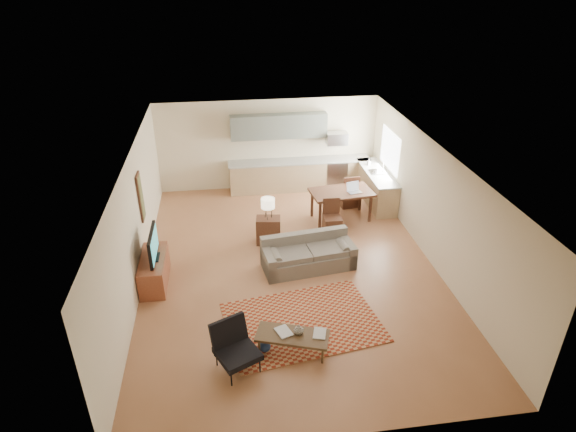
{
  "coord_description": "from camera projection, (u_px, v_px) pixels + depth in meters",
  "views": [
    {
      "loc": [
        -1.32,
        -9.06,
        6.17
      ],
      "look_at": [
        0.0,
        0.3,
        1.15
      ],
      "focal_mm": 30.0,
      "sensor_mm": 36.0,
      "label": 1
    }
  ],
  "objects": [
    {
      "name": "soap_bottle",
      "position": [
        369.0,
        162.0,
        13.96
      ],
      "size": [
        0.13,
        0.13,
        0.19
      ],
      "primitive_type": "imported",
      "rotation": [
        0.0,
        0.0,
        0.26
      ],
      "color": "beige",
      "rests_on": "kitchen_counter_right"
    },
    {
      "name": "laptop",
      "position": [
        355.0,
        188.0,
        12.53
      ],
      "size": [
        0.39,
        0.33,
        0.26
      ],
      "primitive_type": null,
      "rotation": [
        0.0,
        0.0,
        0.23
      ],
      "color": "#A5A8AD",
      "rests_on": "dining_table"
    },
    {
      "name": "tv",
      "position": [
        153.0,
        245.0,
        10.01
      ],
      "size": [
        0.1,
        1.04,
        0.63
      ],
      "primitive_type": null,
      "color": "black",
      "rests_on": "tv_credenza"
    },
    {
      "name": "kitchen_range",
      "position": [
        335.0,
        173.0,
        14.68
      ],
      "size": [
        0.62,
        0.62,
        0.9
      ],
      "primitive_type": "cube",
      "color": "#A5A8AD",
      "rests_on": "ground"
    },
    {
      "name": "rug",
      "position": [
        302.0,
        322.0,
        9.28
      ],
      "size": [
        3.16,
        2.42,
        0.02
      ],
      "primitive_type": "cube",
      "rotation": [
        0.0,
        0.0,
        0.15
      ],
      "color": "maroon",
      "rests_on": "floor"
    },
    {
      "name": "coffee_table",
      "position": [
        292.0,
        343.0,
        8.52
      ],
      "size": [
        1.38,
        0.89,
        0.39
      ],
      "primitive_type": null,
      "rotation": [
        0.0,
        0.0,
        -0.33
      ],
      "color": "#442F1A",
      "rests_on": "floor"
    },
    {
      "name": "kitchen_counter_back",
      "position": [
        300.0,
        175.0,
        14.54
      ],
      "size": [
        4.26,
        0.64,
        0.92
      ],
      "primitive_type": null,
      "color": "tan",
      "rests_on": "ground"
    },
    {
      "name": "table_lamp",
      "position": [
        268.0,
        208.0,
        11.48
      ],
      "size": [
        0.36,
        0.36,
        0.54
      ],
      "primitive_type": null,
      "rotation": [
        0.0,
        0.0,
        -0.09
      ],
      "color": "beige",
      "rests_on": "console_table"
    },
    {
      "name": "book_b",
      "position": [
        313.0,
        333.0,
        8.45
      ],
      "size": [
        0.38,
        0.42,
        0.02
      ],
      "primitive_type": "imported",
      "rotation": [
        0.0,
        0.0,
        -0.29
      ],
      "color": "navy",
      "rests_on": "coffee_table"
    },
    {
      "name": "dining_chair_near",
      "position": [
        333.0,
        217.0,
        12.11
      ],
      "size": [
        0.45,
        0.47,
        0.92
      ],
      "primitive_type": null,
      "rotation": [
        0.0,
        0.0,
        -0.02
      ],
      "color": "#3C2115",
      "rests_on": "floor"
    },
    {
      "name": "wall_art_left",
      "position": [
        141.0,
        197.0,
        10.65
      ],
      "size": [
        0.06,
        0.42,
        1.1
      ],
      "primitive_type": null,
      "color": "olive",
      "rests_on": "room"
    },
    {
      "name": "upper_cabinets",
      "position": [
        279.0,
        126.0,
        13.89
      ],
      "size": [
        2.8,
        0.34,
        0.7
      ],
      "primitive_type": "cube",
      "color": "slate",
      "rests_on": "room"
    },
    {
      "name": "dining_table",
      "position": [
        341.0,
        205.0,
        12.84
      ],
      "size": [
        1.71,
        1.11,
        0.82
      ],
      "primitive_type": null,
      "rotation": [
        0.0,
        0.0,
        0.12
      ],
      "color": "#3C2115",
      "rests_on": "floor"
    },
    {
      "name": "dining_chair_far",
      "position": [
        348.0,
        190.0,
        13.51
      ],
      "size": [
        0.51,
        0.53,
        0.96
      ],
      "primitive_type": null,
      "rotation": [
        0.0,
        0.0,
        3.24
      ],
      "color": "#3C2115",
      "rests_on": "floor"
    },
    {
      "name": "armchair",
      "position": [
        237.0,
        350.0,
        8.03
      ],
      "size": [
        1.01,
        1.01,
        0.86
      ],
      "primitive_type": null,
      "rotation": [
        0.0,
        0.0,
        0.45
      ],
      "color": "black",
      "rests_on": "floor"
    },
    {
      "name": "window_right",
      "position": [
        390.0,
        150.0,
        13.28
      ],
      "size": [
        0.02,
        1.4,
        1.05
      ],
      "primitive_type": "cube",
      "color": "white",
      "rests_on": "room"
    },
    {
      "name": "vase",
      "position": [
        299.0,
        329.0,
        8.41
      ],
      "size": [
        0.22,
        0.22,
        0.19
      ],
      "primitive_type": "imported",
      "rotation": [
        0.0,
        0.0,
        0.11
      ],
      "color": "black",
      "rests_on": "coffee_table"
    },
    {
      "name": "room",
      "position": [
        290.0,
        214.0,
        10.35
      ],
      "size": [
        9.0,
        9.0,
        9.0
      ],
      "color": "#9B603D",
      "rests_on": "ground"
    },
    {
      "name": "kitchen_counter_right",
      "position": [
        376.0,
        187.0,
        13.75
      ],
      "size": [
        0.64,
        2.26,
        0.92
      ],
      "primitive_type": null,
      "color": "tan",
      "rests_on": "ground"
    },
    {
      "name": "tv_credenza",
      "position": [
        154.0,
        270.0,
        10.3
      ],
      "size": [
        0.52,
        1.36,
        0.63
      ],
      "primitive_type": null,
      "color": "brown",
      "rests_on": "floor"
    },
    {
      "name": "console_table",
      "position": [
        268.0,
        230.0,
        11.77
      ],
      "size": [
        0.63,
        0.47,
        0.68
      ],
      "primitive_type": null,
      "rotation": [
        0.0,
        0.0,
        -0.14
      ],
      "color": "#3C2115",
      "rests_on": "floor"
    },
    {
      "name": "kitchen_microwave",
      "position": [
        337.0,
        138.0,
        14.18
      ],
      "size": [
        0.62,
        0.4,
        0.35
      ],
      "primitive_type": "cube",
      "color": "#A5A8AD",
      "rests_on": "room"
    },
    {
      "name": "sofa",
      "position": [
        309.0,
        253.0,
        10.79
      ],
      "size": [
        2.24,
        1.21,
        0.74
      ],
      "primitive_type": null,
      "rotation": [
        0.0,
        0.0,
        0.14
      ],
      "color": "#6A6356",
      "rests_on": "floor"
    },
    {
      "name": "triptych",
      "position": [
        265.0,
        132.0,
        14.06
      ],
      "size": [
        1.7,
        0.04,
        0.5
      ],
      "primitive_type": null,
      "color": "beige",
      "rests_on": "room"
    },
    {
      "name": "book_a",
      "position": [
        278.0,
        334.0,
        8.42
      ],
      "size": [
        0.44,
        0.47,
        0.03
      ],
      "primitive_type": "imported",
      "rotation": [
        0.0,
        0.0,
        0.35
      ],
      "color": "maroon",
      "rests_on": "coffee_table"
    }
  ]
}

